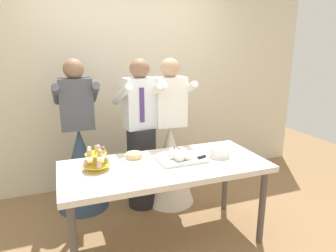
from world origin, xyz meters
TOP-DOWN VIEW (x-y plane):
  - ground_plane at (0.00, 0.00)m, footprint 8.00×8.00m
  - rear_wall at (0.00, 1.48)m, footprint 5.20×0.10m
  - dessert_table at (0.00, 0.00)m, footprint 1.80×0.80m
  - cupcake_stand at (-0.58, 0.08)m, footprint 0.23×0.23m
  - main_cake_tray at (0.16, 0.04)m, footprint 0.43×0.31m
  - plate_stack at (0.54, 0.00)m, footprint 0.20×0.20m
  - round_cake at (-0.22, 0.21)m, footprint 0.24×0.24m
  - person_groom at (-0.02, 0.73)m, footprint 0.51×0.54m
  - person_bride at (0.31, 0.70)m, footprint 0.56×0.56m
  - person_guest at (-0.66, 0.92)m, footprint 0.56×0.56m

SIDE VIEW (x-z plane):
  - ground_plane at x=0.00m, z-range 0.00..0.00m
  - person_bride at x=0.31m, z-range -0.25..1.41m
  - person_guest at x=-0.66m, z-range -0.25..1.41m
  - dessert_table at x=0.00m, z-range 0.31..1.09m
  - person_groom at x=-0.02m, z-range -0.08..1.58m
  - round_cake at x=-0.22m, z-range 0.77..0.83m
  - main_cake_tray at x=0.16m, z-range 0.75..0.88m
  - plate_stack at x=0.54m, z-range 0.78..0.86m
  - cupcake_stand at x=-0.58m, z-range 0.76..0.97m
  - rear_wall at x=0.00m, z-range 0.00..2.90m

